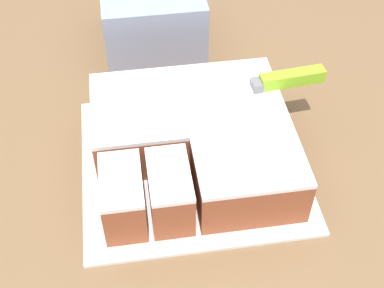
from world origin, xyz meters
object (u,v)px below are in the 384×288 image
object	(u,v)px
cake_board	(192,163)
storage_box	(152,15)
knife	(268,83)
cake	(194,142)

from	to	relation	value
cake_board	storage_box	bearing A→B (deg)	94.65
knife	cake	bearing A→B (deg)	21.34
cake	knife	distance (m)	0.15
cake_board	cake	world-z (taller)	cake
cake	storage_box	xyz separation A→B (m)	(-0.03, 0.34, 0.02)
cake_board	storage_box	distance (m)	0.35
cake	cake_board	bearing A→B (deg)	-137.97
knife	storage_box	world-z (taller)	storage_box
knife	storage_box	bearing A→B (deg)	-64.67
cake_board	knife	world-z (taller)	knife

